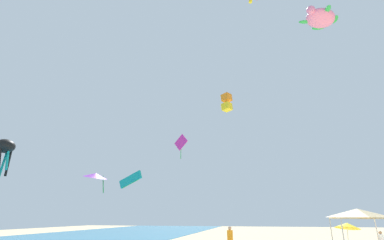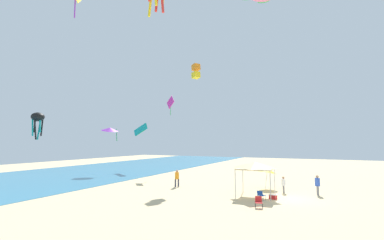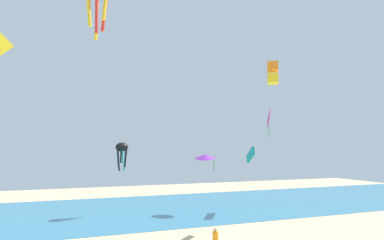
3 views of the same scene
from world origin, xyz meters
TOP-DOWN VIEW (x-y plane):
  - ocean_strip at (0.00, 31.79)m, footprint 120.00×24.21m
  - person_near_umbrella at (0.84, 11.61)m, footprint 0.45×0.46m
  - kite_diamond_magenta at (10.25, 18.13)m, footprint 1.09×1.99m
  - kite_octopus_black at (-3.57, 29.60)m, footprint 1.57×1.57m
  - kite_parafoil_teal at (12.28, 25.42)m, footprint 1.29×3.57m
  - kite_box_orange at (6.61, 11.99)m, footprint 1.25×1.28m
  - kite_delta_purple at (6.67, 27.14)m, footprint 3.69×3.70m

SIDE VIEW (x-z plane):
  - ocean_strip at x=0.00m, z-range 0.00..0.02m
  - person_near_umbrella at x=0.84m, z-range 0.16..2.04m
  - kite_delta_purple at x=6.67m, z-range 5.79..8.19m
  - kite_parafoil_teal at x=12.28m, z-range 6.03..8.20m
  - kite_octopus_black at x=-3.57m, z-range 6.22..9.71m
  - kite_diamond_magenta at x=10.25m, z-range 9.53..12.70m
  - kite_box_orange at x=6.61m, z-range 13.54..15.50m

